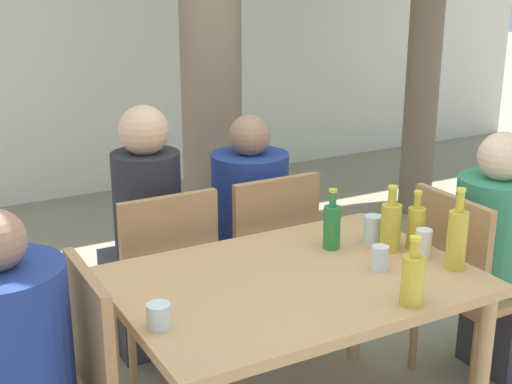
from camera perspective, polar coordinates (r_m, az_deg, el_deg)
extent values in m
cube|color=white|center=(5.89, -16.33, 12.75)|extent=(10.00, 0.08, 2.80)
cylinder|color=#7A6651|center=(4.30, -3.64, 10.88)|extent=(0.37, 0.37, 2.66)
cylinder|color=#7A6651|center=(5.49, 13.21, 8.93)|extent=(0.25, 0.25, 2.09)
cube|color=tan|center=(2.70, 3.09, -7.17)|extent=(1.32, 0.92, 0.04)
cylinder|color=tan|center=(2.95, 17.61, -13.78)|extent=(0.06, 0.06, 0.69)
cylinder|color=tan|center=(2.98, -11.45, -12.88)|extent=(0.06, 0.06, 0.69)
cylinder|color=tan|center=(3.47, 8.00, -8.07)|extent=(0.06, 0.06, 0.69)
cube|color=#A87A4C|center=(2.43, -13.10, -11.01)|extent=(0.04, 0.44, 0.45)
cube|color=#A87A4C|center=(3.39, 17.40, -7.39)|extent=(0.44, 0.44, 0.04)
cube|color=#A87A4C|center=(3.16, 15.27, -4.24)|extent=(0.04, 0.44, 0.45)
cylinder|color=#A87A4C|center=(3.73, 17.04, -8.95)|extent=(0.04, 0.04, 0.43)
cylinder|color=#A87A4C|center=(3.26, 17.05, -13.10)|extent=(0.04, 0.04, 0.43)
cylinder|color=#A87A4C|center=(3.49, 12.57, -10.51)|extent=(0.04, 0.04, 0.43)
cube|color=#A87A4C|center=(3.34, -8.05, -7.04)|extent=(0.44, 0.44, 0.04)
cube|color=#A87A4C|center=(3.08, -6.89, -4.32)|extent=(0.44, 0.04, 0.45)
cylinder|color=#A87A4C|center=(3.67, -6.17, -8.70)|extent=(0.04, 0.04, 0.43)
cylinder|color=#A87A4C|center=(3.56, -11.90, -9.88)|extent=(0.04, 0.04, 0.43)
cylinder|color=#A87A4C|center=(3.36, -3.60, -11.27)|extent=(0.04, 0.04, 0.43)
cylinder|color=#A87A4C|center=(3.24, -9.83, -12.70)|extent=(0.04, 0.04, 0.43)
cube|color=#A87A4C|center=(3.55, -0.01, -5.37)|extent=(0.44, 0.44, 0.04)
cube|color=#A87A4C|center=(3.29, 1.67, -2.68)|extent=(0.44, 0.04, 0.45)
cylinder|color=#A87A4C|center=(3.88, 1.11, -7.06)|extent=(0.04, 0.04, 0.43)
cylinder|color=#A87A4C|center=(3.72, -4.03, -8.23)|extent=(0.04, 0.04, 0.43)
cylinder|color=#A87A4C|center=(3.59, 4.17, -9.28)|extent=(0.04, 0.04, 0.43)
cylinder|color=#A87A4C|center=(3.42, -1.29, -10.70)|extent=(0.04, 0.04, 0.43)
cylinder|color=navy|center=(2.37, -19.31, -11.44)|extent=(0.40, 0.40, 0.52)
cylinder|color=#337F5B|center=(3.33, 18.54, -3.01)|extent=(0.36, 0.36, 0.49)
sphere|color=beige|center=(3.23, 19.13, 2.69)|extent=(0.21, 0.21, 0.21)
cube|color=#383842|center=(3.66, -9.38, -8.59)|extent=(0.28, 0.40, 0.47)
cylinder|color=#232328|center=(3.28, -8.65, -1.77)|extent=(0.31, 0.31, 0.58)
sphere|color=tan|center=(3.17, -8.98, 4.89)|extent=(0.22, 0.22, 0.22)
cube|color=#383842|center=(3.84, -1.89, -7.00)|extent=(0.34, 0.40, 0.47)
cylinder|color=navy|center=(3.50, -0.48, -0.94)|extent=(0.38, 0.38, 0.51)
sphere|color=#936B51|center=(3.40, -0.50, 4.55)|extent=(0.20, 0.20, 0.20)
cylinder|color=gold|center=(2.95, 10.72, -2.82)|extent=(0.08, 0.08, 0.20)
cylinder|color=gold|center=(2.90, 10.86, -0.38)|extent=(0.03, 0.03, 0.07)
cylinder|color=gold|center=(2.89, 10.91, 0.37)|extent=(0.04, 0.04, 0.01)
cylinder|color=gold|center=(2.51, 12.42, -6.95)|extent=(0.08, 0.08, 0.18)
cylinder|color=gold|center=(2.46, 12.60, -4.43)|extent=(0.03, 0.03, 0.06)
cylinder|color=gold|center=(2.45, 12.66, -3.64)|extent=(0.04, 0.04, 0.01)
cylinder|color=gold|center=(2.82, 15.76, -3.74)|extent=(0.08, 0.08, 0.23)
cylinder|color=gold|center=(2.77, 16.02, -0.75)|extent=(0.03, 0.03, 0.08)
cylinder|color=gold|center=(2.76, 16.10, 0.16)|extent=(0.04, 0.04, 0.01)
cylinder|color=gold|center=(2.99, 12.61, -2.84)|extent=(0.07, 0.07, 0.18)
cylinder|color=gold|center=(2.95, 12.76, -0.69)|extent=(0.03, 0.03, 0.06)
cylinder|color=gold|center=(2.94, 12.81, -0.01)|extent=(0.03, 0.03, 0.01)
cylinder|color=#287A38|center=(2.94, 6.09, -2.84)|extent=(0.07, 0.07, 0.18)
cylinder|color=#287A38|center=(2.89, 6.16, -0.59)|extent=(0.03, 0.03, 0.06)
cylinder|color=gold|center=(2.88, 6.19, 0.12)|extent=(0.03, 0.03, 0.01)
cylinder|color=silver|center=(3.02, 9.32, -2.97)|extent=(0.08, 0.08, 0.12)
cylinder|color=silver|center=(2.34, -7.80, -9.80)|extent=(0.08, 0.08, 0.08)
cylinder|color=silver|center=(2.77, 9.87, -5.23)|extent=(0.07, 0.07, 0.10)
cylinder|color=silver|center=(2.92, 13.23, -4.03)|extent=(0.07, 0.07, 0.12)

